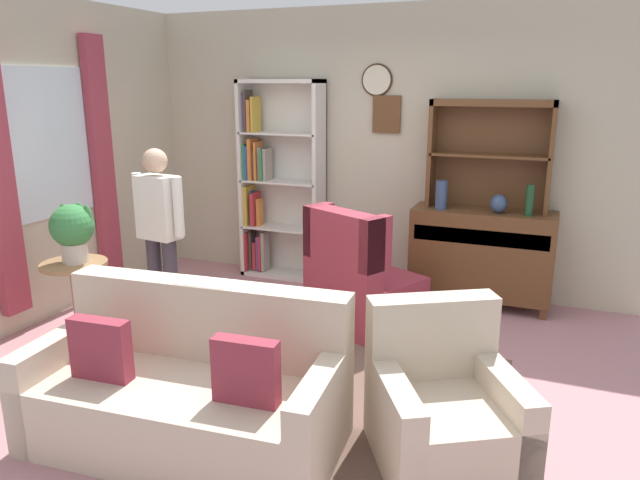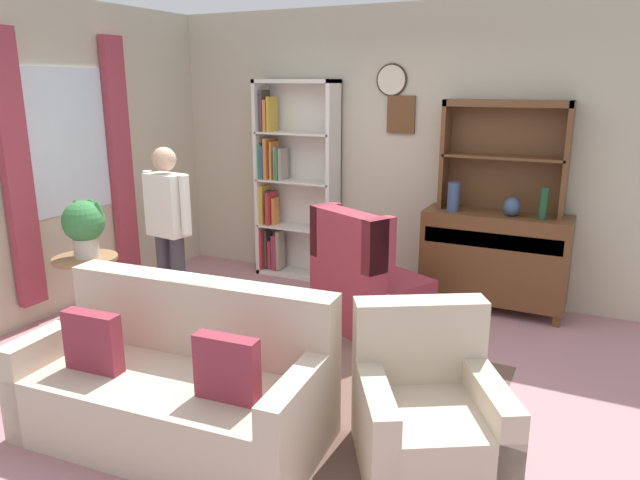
% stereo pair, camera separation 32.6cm
% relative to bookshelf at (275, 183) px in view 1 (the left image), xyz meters
% --- Properties ---
extents(ground_plane, '(5.40, 4.60, 0.02)m').
position_rel_bookshelf_xyz_m(ground_plane, '(1.12, -1.95, -1.04)').
color(ground_plane, '#B27A7F').
extents(wall_back, '(5.00, 0.09, 2.80)m').
position_rel_bookshelf_xyz_m(wall_back, '(1.12, 0.18, 0.38)').
color(wall_back, '#BCB299').
rests_on(wall_back, ground_plane).
extents(wall_left, '(0.16, 4.20, 2.80)m').
position_rel_bookshelf_xyz_m(wall_left, '(-1.40, -1.91, 0.37)').
color(wall_left, '#BCB299').
rests_on(wall_left, ground_plane).
extents(area_rug, '(2.57, 2.03, 0.01)m').
position_rel_bookshelf_xyz_m(area_rug, '(1.32, -2.25, -1.02)').
color(area_rug, brown).
rests_on(area_rug, ground_plane).
extents(bookshelf, '(0.90, 0.30, 2.10)m').
position_rel_bookshelf_xyz_m(bookshelf, '(0.00, 0.00, 0.00)').
color(bookshelf, silver).
rests_on(bookshelf, ground_plane).
extents(sideboard, '(1.30, 0.45, 0.92)m').
position_rel_bookshelf_xyz_m(sideboard, '(2.19, -0.09, -0.52)').
color(sideboard, brown).
rests_on(sideboard, ground_plane).
extents(sideboard_hutch, '(1.10, 0.26, 1.00)m').
position_rel_bookshelf_xyz_m(sideboard_hutch, '(2.19, 0.02, 0.53)').
color(sideboard_hutch, brown).
rests_on(sideboard_hutch, sideboard).
extents(vase_tall, '(0.11, 0.11, 0.27)m').
position_rel_bookshelf_xyz_m(vase_tall, '(1.80, -0.17, 0.03)').
color(vase_tall, '#33476B').
rests_on(vase_tall, sideboard).
extents(vase_round, '(0.15, 0.15, 0.17)m').
position_rel_bookshelf_xyz_m(vase_round, '(2.32, -0.15, -0.02)').
color(vase_round, '#33476B').
rests_on(vase_round, sideboard).
extents(bottle_wine, '(0.07, 0.07, 0.28)m').
position_rel_bookshelf_xyz_m(bottle_wine, '(2.58, -0.18, 0.03)').
color(bottle_wine, '#194223').
rests_on(bottle_wine, sideboard).
extents(couch_floral, '(1.86, 0.99, 0.90)m').
position_rel_bookshelf_xyz_m(couch_floral, '(0.91, -3.02, -0.72)').
color(couch_floral, beige).
rests_on(couch_floral, ground_plane).
extents(armchair_floral, '(1.04, 1.05, 0.88)m').
position_rel_bookshelf_xyz_m(armchair_floral, '(2.33, -2.65, -0.74)').
color(armchair_floral, beige).
rests_on(armchair_floral, ground_plane).
extents(wingback_chair, '(1.06, 1.06, 1.05)m').
position_rel_bookshelf_xyz_m(wingback_chair, '(1.28, -0.99, -0.64)').
color(wingback_chair, maroon).
rests_on(wingback_chair, ground_plane).
extents(plant_stand, '(0.52, 0.52, 0.67)m').
position_rel_bookshelf_xyz_m(plant_stand, '(-0.74, -2.17, -0.61)').
color(plant_stand, '#997047').
rests_on(plant_stand, ground_plane).
extents(potted_plant_large, '(0.34, 0.34, 0.47)m').
position_rel_bookshelf_xyz_m(potted_plant_large, '(-0.73, -2.15, -0.08)').
color(potted_plant_large, beige).
rests_on(potted_plant_large, plant_stand).
extents(person_reading, '(0.53, 0.24, 1.56)m').
position_rel_bookshelf_xyz_m(person_reading, '(-0.21, -1.73, -0.12)').
color(person_reading, '#38333D').
rests_on(person_reading, ground_plane).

